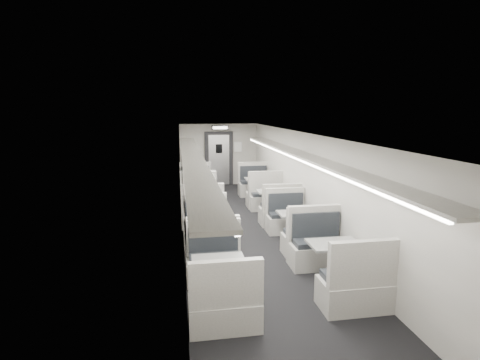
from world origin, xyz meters
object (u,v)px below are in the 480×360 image
object	(u,v)px
booth_right_b	(272,203)
vestibule_door	(219,159)
booth_left_d	(219,280)
passenger	(199,183)
booth_right_c	(296,227)
booth_right_d	(334,263)
booth_left_c	(208,237)
booth_right_a	(259,189)
exit_sign	(220,128)
booth_left_b	(200,204)
booth_left_a	(197,190)

from	to	relation	value
booth_right_b	vestibule_door	world-z (taller)	vestibule_door
booth_left_d	vestibule_door	world-z (taller)	vestibule_door
booth_left_d	booth_right_b	bearing A→B (deg)	65.94
passenger	vestibule_door	xyz separation A→B (m)	(0.96, 3.14, 0.33)
booth_right_c	passenger	world-z (taller)	passenger
booth_right_d	vestibule_door	world-z (taller)	vestibule_door
booth_left_c	booth_right_a	bearing A→B (deg)	65.08
exit_sign	passenger	bearing A→B (deg)	-109.88
booth_left_d	passenger	world-z (taller)	passenger
vestibule_door	booth_right_b	bearing A→B (deg)	-77.70
booth_left_b	booth_left_c	bearing A→B (deg)	-90.00
booth_right_a	booth_right_d	size ratio (longest dim) A/B	1.00
booth_left_b	booth_left_d	distance (m)	4.66
booth_right_b	booth_right_c	size ratio (longest dim) A/B	1.05
booth_left_b	booth_right_c	bearing A→B (deg)	-48.96
exit_sign	booth_right_d	bearing A→B (deg)	-83.16
booth_right_b	booth_right_d	bearing A→B (deg)	-90.00
booth_left_b	vestibule_door	distance (m)	4.57
booth_left_c	exit_sign	bearing A→B (deg)	81.39
booth_left_c	vestibule_door	distance (m)	7.20
booth_left_b	booth_left_d	world-z (taller)	booth_left_b
booth_left_c	booth_right_b	bearing A→B (deg)	51.42
booth_left_b	booth_right_d	bearing A→B (deg)	-65.61
booth_right_c	booth_right_a	bearing A→B (deg)	90.00
booth_left_b	booth_left_d	size ratio (longest dim) A/B	1.09
booth_left_b	exit_sign	xyz separation A→B (m)	(1.00, 3.92, 1.89)
booth_right_a	vestibule_door	xyz separation A→B (m)	(-1.00, 2.79, 0.66)
booth_left_a	booth_left_b	bearing A→B (deg)	-90.00
booth_right_b	exit_sign	world-z (taller)	exit_sign
booth_left_b	booth_right_c	size ratio (longest dim) A/B	1.09
booth_left_a	booth_right_a	distance (m)	2.01
passenger	booth_left_b	bearing A→B (deg)	-103.82
booth_right_a	booth_right_c	bearing A→B (deg)	-90.00
booth_left_c	booth_right_c	xyz separation A→B (m)	(2.00, 0.39, -0.01)
booth_right_a	exit_sign	world-z (taller)	exit_sign
passenger	exit_sign	world-z (taller)	exit_sign
booth_left_b	booth_right_c	distance (m)	3.05
booth_right_a	booth_right_d	distance (m)	6.03
booth_left_c	booth_left_d	bearing A→B (deg)	-90.00
booth_right_c	exit_sign	size ratio (longest dim) A/B	3.20
booth_right_a	passenger	world-z (taller)	passenger
booth_left_b	booth_right_b	xyz separation A→B (m)	(2.00, -0.18, -0.01)
booth_left_b	vestibule_door	size ratio (longest dim) A/B	1.03
booth_right_a	exit_sign	xyz separation A→B (m)	(-1.00, 2.30, 1.90)
booth_left_d	booth_right_a	xyz separation A→B (m)	(2.00, 6.28, 0.03)
booth_left_a	booth_left_b	world-z (taller)	booth_left_b
booth_left_a	booth_left_c	bearing A→B (deg)	-90.00
booth_right_b	vestibule_door	size ratio (longest dim) A/B	0.99
booth_right_c	exit_sign	xyz separation A→B (m)	(-1.00, 6.22, 1.93)
booth_left_b	passenger	bearing A→B (deg)	88.22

